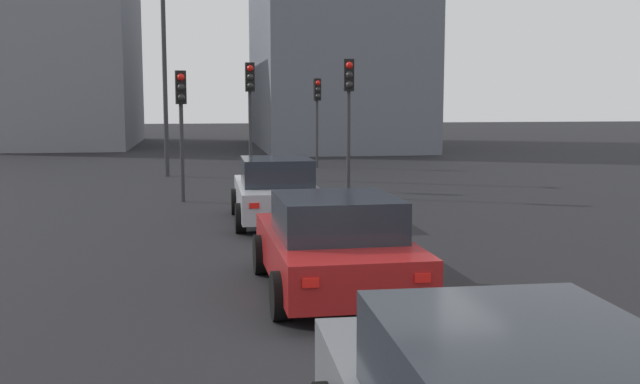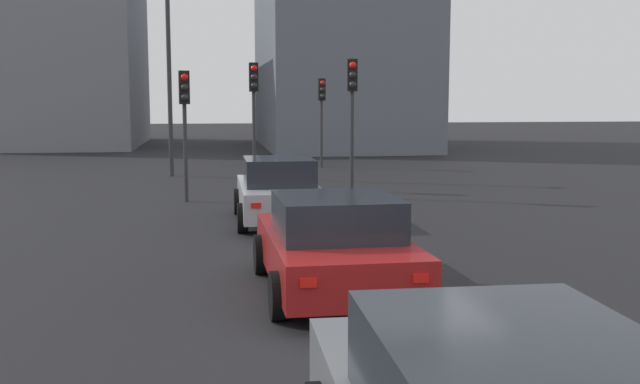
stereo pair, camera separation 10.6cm
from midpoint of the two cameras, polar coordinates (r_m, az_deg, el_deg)
name	(u,v)px [view 1 (the left image)]	position (r m, az deg, el deg)	size (l,w,h in m)	color
ground_plane	(364,360)	(8.46, 3.05, -12.90)	(160.00, 160.00, 0.20)	black
car_silver_lead	(276,191)	(16.80, -3.62, 0.05)	(4.17, 1.99, 1.49)	#A8AAB2
car_red_second	(334,245)	(10.70, 0.83, -4.13)	(4.19, 2.16, 1.44)	maroon
traffic_light_near_left	(181,108)	(20.38, -10.87, 6.45)	(0.33, 0.30, 3.58)	#2D2D30
traffic_light_near_right	(317,104)	(30.35, -0.31, 6.89)	(0.32, 0.30, 3.66)	#2D2D30
traffic_light_far_left	(349,98)	(20.93, 2.11, 7.27)	(0.32, 0.30, 3.94)	#2D2D30
traffic_light_far_right	(250,98)	(23.29, -5.58, 7.26)	(0.32, 0.29, 3.95)	#2D2D30
street_lamp_kerbside	(164,44)	(27.51, -12.14, 11.19)	(0.56, 0.36, 8.26)	#2D2D30
building_facade_left	(332,35)	(44.27, 0.85, 12.11)	(15.36, 8.72, 13.20)	slate
building_facade_center	(63,66)	(48.27, -19.38, 9.25)	(13.85, 8.49, 9.75)	slate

